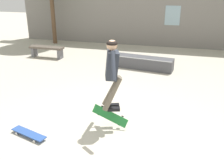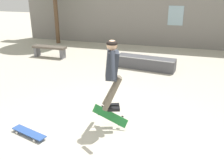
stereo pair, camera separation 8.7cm
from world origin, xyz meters
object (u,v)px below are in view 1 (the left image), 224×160
object	(u,v)px
skater	(112,69)
skate_ledge	(144,63)
park_bench	(47,50)
skateboard_resting	(29,133)
skateboard_flipping	(110,116)

from	to	relation	value
skater	skate_ledge	bearing A→B (deg)	70.42
park_bench	skateboard_resting	distance (m)	5.95
skateboard_flipping	skateboard_resting	size ratio (longest dim) A/B	0.94
skater	skateboard_flipping	xyz separation A→B (m)	(-0.04, -0.00, -1.07)
park_bench	skater	bearing A→B (deg)	-47.11
skater	skateboard_flipping	world-z (taller)	skater
skateboard_flipping	skate_ledge	bearing A→B (deg)	91.28
skate_ledge	skateboard_resting	world-z (taller)	skate_ledge
park_bench	skater	distance (m)	6.22
park_bench	skateboard_flipping	xyz separation A→B (m)	(4.03, -4.60, -0.07)
skateboard_flipping	skateboard_resting	distance (m)	1.72
skateboard_flipping	skateboard_resting	world-z (taller)	skateboard_flipping
skateboard_resting	skater	bearing A→B (deg)	-136.57
park_bench	skate_ledge	xyz separation A→B (m)	(4.15, -0.41, -0.11)
park_bench	skater	xyz separation A→B (m)	(4.08, -4.59, 1.00)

